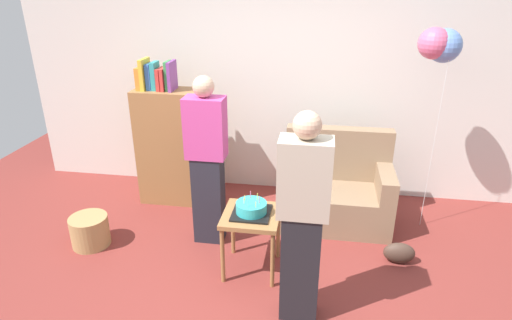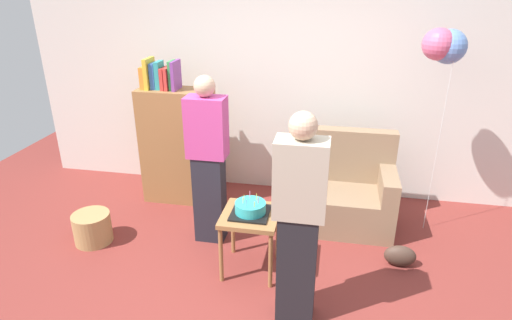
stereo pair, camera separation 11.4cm
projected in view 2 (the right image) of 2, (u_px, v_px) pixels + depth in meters
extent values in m
plane|color=maroon|center=(248.00, 296.00, 3.51)|extent=(8.00, 8.00, 0.00)
cube|color=silver|center=(284.00, 78.00, 4.82)|extent=(6.00, 0.10, 2.70)
cube|color=#8C7054|center=(338.00, 207.00, 4.45)|extent=(1.10, 0.70, 0.40)
cube|color=#8C7054|center=(341.00, 154.00, 4.51)|extent=(1.10, 0.16, 0.56)
cube|color=#8C7054|center=(294.00, 175.00, 4.41)|extent=(0.16, 0.70, 0.24)
cube|color=#8C7054|center=(388.00, 183.00, 4.24)|extent=(0.16, 0.70, 0.24)
cube|color=olive|center=(179.00, 146.00, 4.80)|extent=(0.80, 0.36, 1.30)
cube|color=orange|center=(145.00, 77.00, 4.55)|extent=(0.05, 0.21, 0.23)
cube|color=gold|center=(149.00, 73.00, 4.52)|extent=(0.04, 0.24, 0.32)
cube|color=#3366B7|center=(155.00, 76.00, 4.52)|extent=(0.05, 0.17, 0.27)
cube|color=teal|center=(159.00, 75.00, 4.51)|extent=(0.05, 0.17, 0.29)
cube|color=red|center=(165.00, 78.00, 4.51)|extent=(0.04, 0.21, 0.23)
cube|color=red|center=(169.00, 78.00, 4.50)|extent=(0.03, 0.22, 0.23)
cube|color=#38934C|center=(172.00, 75.00, 4.48)|extent=(0.03, 0.17, 0.30)
cube|color=#7F3D93|center=(176.00, 75.00, 4.47)|extent=(0.03, 0.23, 0.30)
cube|color=olive|center=(250.00, 216.00, 3.62)|extent=(0.48, 0.48, 0.04)
cylinder|color=olive|center=(221.00, 255.00, 3.58)|extent=(0.04, 0.04, 0.52)
cylinder|color=olive|center=(271.00, 261.00, 3.51)|extent=(0.04, 0.04, 0.52)
cylinder|color=olive|center=(233.00, 228.00, 3.96)|extent=(0.04, 0.04, 0.52)
cylinder|color=olive|center=(278.00, 233.00, 3.89)|extent=(0.04, 0.04, 0.52)
cube|color=black|center=(250.00, 213.00, 3.61)|extent=(0.32, 0.32, 0.02)
cylinder|color=#2DB2B7|center=(250.00, 207.00, 3.59)|extent=(0.26, 0.26, 0.09)
cylinder|color=#EA668C|center=(258.00, 200.00, 3.55)|extent=(0.01, 0.01, 0.06)
cylinder|color=#F2CC4C|center=(257.00, 197.00, 3.60)|extent=(0.01, 0.01, 0.06)
cylinder|color=#EA668C|center=(250.00, 194.00, 3.64)|extent=(0.01, 0.01, 0.06)
cylinder|color=#F2CC4C|center=(244.00, 198.00, 3.60)|extent=(0.01, 0.01, 0.05)
cylinder|color=#F2CC4C|center=(243.00, 200.00, 3.55)|extent=(0.01, 0.01, 0.05)
cylinder|color=#66B2E5|center=(247.00, 203.00, 3.50)|extent=(0.01, 0.01, 0.06)
cylinder|color=#F2CC4C|center=(254.00, 204.00, 3.49)|extent=(0.01, 0.01, 0.05)
cube|color=#23232D|center=(210.00, 198.00, 4.12)|extent=(0.28, 0.20, 0.88)
cube|color=#C6428E|center=(206.00, 127.00, 3.83)|extent=(0.36, 0.22, 0.56)
sphere|color=#D1A889|center=(204.00, 86.00, 3.68)|extent=(0.19, 0.19, 0.19)
cube|color=black|center=(297.00, 267.00, 3.15)|extent=(0.28, 0.20, 0.88)
cube|color=#B2A893|center=(301.00, 179.00, 2.86)|extent=(0.36, 0.22, 0.56)
sphere|color=#D1A889|center=(303.00, 126.00, 2.71)|extent=(0.19, 0.19, 0.19)
cylinder|color=#A88451|center=(92.00, 228.00, 4.17)|extent=(0.36, 0.36, 0.30)
ellipsoid|color=#473328|center=(400.00, 256.00, 3.84)|extent=(0.28, 0.14, 0.20)
cylinder|color=silver|center=(437.00, 151.00, 4.10)|extent=(0.00, 0.00, 1.73)
sphere|color=#D65B84|center=(439.00, 44.00, 3.80)|extent=(0.29, 0.29, 0.29)
sphere|color=#668ED6|center=(449.00, 47.00, 3.81)|extent=(0.31, 0.31, 0.31)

